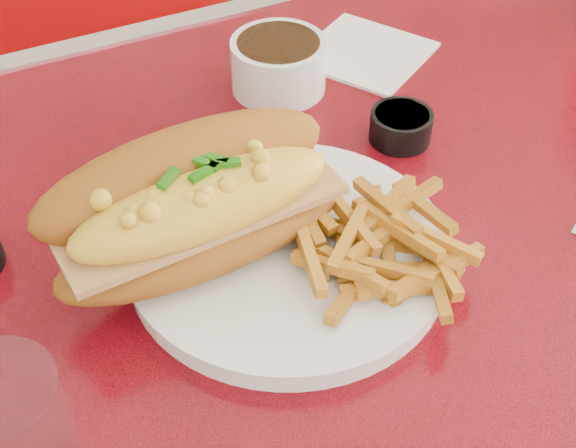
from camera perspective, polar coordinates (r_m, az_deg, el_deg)
name	(u,v)px	position (r m, az deg, el deg)	size (l,w,h in m)	color
diner_table	(401,341)	(0.80, 8.01, -8.27)	(1.23, 0.83, 0.77)	red
booth_bench_far	(156,145)	(1.56, -9.37, 5.55)	(1.20, 0.51, 0.90)	#90090A
dinner_plate	(288,251)	(0.63, 0.00, -1.97)	(0.26, 0.26, 0.02)	white
mac_hoagie	(197,203)	(0.60, -6.51, 1.47)	(0.24, 0.13, 0.11)	#9E5C19
fries_pile	(370,239)	(0.61, 5.82, -1.09)	(0.12, 0.11, 0.04)	orange
fork	(351,219)	(0.65, 4.50, 0.39)	(0.04, 0.13, 0.00)	silver
gravy_ramekin	(278,63)	(0.81, -0.68, 11.35)	(0.11, 0.11, 0.05)	white
sauce_cup_right	(401,125)	(0.75, 8.04, 6.98)	(0.07, 0.07, 0.03)	black
paper_napkin	(365,53)	(0.88, 5.49, 12.01)	(0.12, 0.12, 0.00)	white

